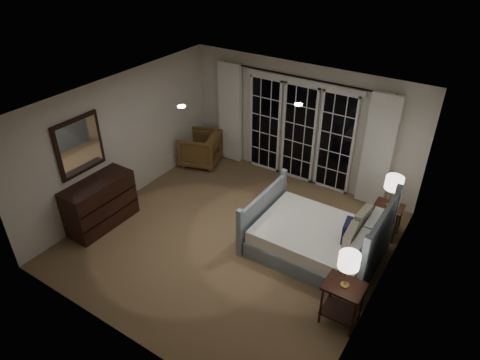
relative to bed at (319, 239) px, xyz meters
The scene contains 20 objects.
floor 1.52m from the bed, 162.40° to the right, with size 5.00×5.00×0.00m, color brown.
ceiling 2.65m from the bed, 162.40° to the right, with size 5.00×5.00×0.00m, color silver.
wall_left 4.06m from the bed, behind, with size 0.02×5.00×2.50m, color silver.
wall_right 1.50m from the bed, 22.67° to the right, with size 0.02×5.00×2.50m, color silver.
wall_back 2.66m from the bed, 124.74° to the left, with size 5.00×0.02×2.50m, color silver.
wall_front 3.41m from the bed, 115.71° to the right, with size 5.00×0.02×2.50m, color silver.
french_doors 2.58m from the bed, 125.28° to the left, with size 2.50×0.04×2.20m.
curtain_rod 3.09m from the bed, 126.09° to the left, with size 0.03×0.03×3.50m, color black.
curtain_left 3.72m from the bed, 147.86° to the left, with size 0.55×0.10×2.25m, color white.
curtain_right 2.12m from the bed, 83.23° to the left, with size 0.55×0.10×2.25m, color white.
downlight_a 2.27m from the bed, 166.48° to the left, with size 0.12×0.12×0.01m, color white.
downlight_b 3.09m from the bed, 157.17° to the right, with size 0.12×0.12×0.01m, color white.
bed is the anchor object (origin of this frame).
nightstand_left 1.42m from the bed, 53.44° to the right, with size 0.53×0.43×0.69m.
nightstand_right 1.36m from the bed, 55.17° to the left, with size 0.48×0.38×0.62m.
lamp_left 1.63m from the bed, 53.44° to the right, with size 0.28×0.28×0.54m.
lamp_right 1.56m from the bed, 55.17° to the left, with size 0.30×0.30×0.58m.
armchair 3.78m from the bed, 158.55° to the left, with size 0.80×0.83×0.75m, color brown.
dresser 3.91m from the bed, 159.10° to the right, with size 0.55×1.29×0.91m.
mirror 4.31m from the bed, 160.27° to the right, with size 0.05×0.85×1.00m.
Camera 1 is at (3.31, -4.85, 4.88)m, focal length 32.00 mm.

